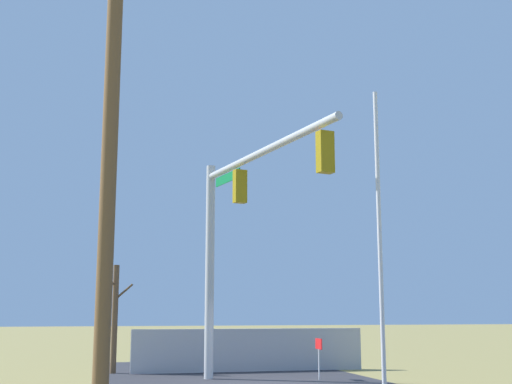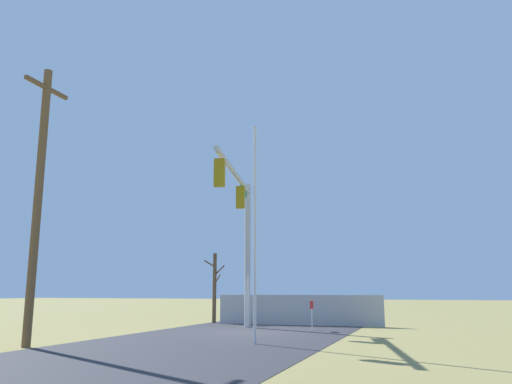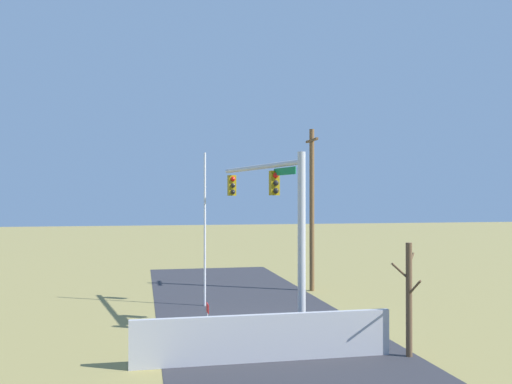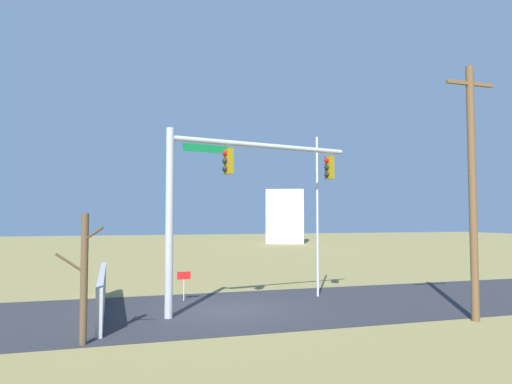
% 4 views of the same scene
% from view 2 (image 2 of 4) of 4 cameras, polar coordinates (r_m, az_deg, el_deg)
% --- Properties ---
extents(ground_plane, '(160.00, 160.00, 0.00)m').
position_cam_2_polar(ground_plane, '(21.43, -0.71, -15.30)').
color(ground_plane, olive).
extents(road_surface, '(28.00, 8.00, 0.01)m').
position_cam_2_polar(road_surface, '(17.71, -5.13, -16.17)').
color(road_surface, '#2D2D33').
rests_on(road_surface, ground_plane).
extents(sidewalk_corner, '(6.00, 6.00, 0.01)m').
position_cam_2_polar(sidewalk_corner, '(24.91, -0.19, -14.68)').
color(sidewalk_corner, '#B7B5AD').
rests_on(sidewalk_corner, ground_plane).
extents(retaining_fence, '(0.20, 8.10, 1.44)m').
position_cam_2_polar(retaining_fence, '(25.54, 4.73, -12.94)').
color(retaining_fence, '#A8A8AD').
rests_on(retaining_fence, ground_plane).
extents(signal_mast, '(7.59, 1.75, 6.63)m').
position_cam_2_polar(signal_mast, '(22.06, -1.68, -2.98)').
color(signal_mast, '#B2B5BA').
rests_on(signal_mast, ground_plane).
extents(flagpole, '(0.10, 0.10, 7.10)m').
position_cam_2_polar(flagpole, '(16.69, -0.13, -4.35)').
color(flagpole, silver).
rests_on(flagpole, ground_plane).
extents(utility_pole, '(1.90, 0.26, 8.70)m').
position_cam_2_polar(utility_pole, '(17.32, -23.05, -0.48)').
color(utility_pole, brown).
rests_on(utility_pole, ground_plane).
extents(bare_tree, '(1.27, 1.02, 3.59)m').
position_cam_2_polar(bare_tree, '(27.36, -4.63, -10.43)').
color(bare_tree, brown).
rests_on(bare_tree, ground_plane).
extents(open_sign, '(0.56, 0.04, 1.22)m').
position_cam_2_polar(open_sign, '(22.08, 6.22, -12.75)').
color(open_sign, silver).
rests_on(open_sign, ground_plane).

